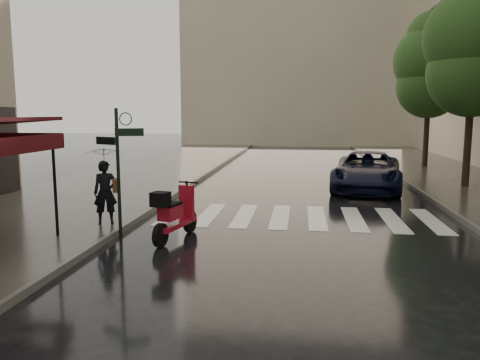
# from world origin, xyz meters

# --- Properties ---
(ground) EXTENTS (120.00, 120.00, 0.00)m
(ground) POSITION_xyz_m (0.00, 0.00, 0.00)
(ground) COLOR black
(ground) RESTS_ON ground
(sidewalk_near) EXTENTS (6.00, 60.00, 0.12)m
(sidewalk_near) POSITION_xyz_m (-4.50, 12.00, 0.06)
(sidewalk_near) COLOR #38332D
(sidewalk_near) RESTS_ON ground
(curb_near) EXTENTS (0.12, 60.00, 0.16)m
(curb_near) POSITION_xyz_m (-1.45, 12.00, 0.07)
(curb_near) COLOR #595651
(curb_near) RESTS_ON ground
(curb_far) EXTENTS (0.12, 60.00, 0.16)m
(curb_far) POSITION_xyz_m (7.45, 12.00, 0.07)
(curb_far) COLOR #595651
(curb_far) RESTS_ON ground
(crosswalk) EXTENTS (7.85, 3.20, 0.01)m
(crosswalk) POSITION_xyz_m (2.98, 6.00, 0.01)
(crosswalk) COLOR silver
(crosswalk) RESTS_ON ground
(signpost) EXTENTS (1.17, 0.29, 3.10)m
(signpost) POSITION_xyz_m (-1.19, 3.00, 1.83)
(signpost) COLOR black
(signpost) RESTS_ON ground
(backdrop_building) EXTENTS (22.00, 6.00, 20.00)m
(backdrop_building) POSITION_xyz_m (3.00, 38.00, 10.00)
(backdrop_building) COLOR tan
(backdrop_building) RESTS_ON ground
(tree_mid) EXTENTS (3.80, 3.80, 8.34)m
(tree_mid) POSITION_xyz_m (9.50, 12.00, 5.59)
(tree_mid) COLOR black
(tree_mid) RESTS_ON sidewalk_far
(tree_far) EXTENTS (3.80, 3.80, 8.16)m
(tree_far) POSITION_xyz_m (9.70, 19.00, 5.46)
(tree_far) COLOR black
(tree_far) RESTS_ON sidewalk_far
(pedestrian_with_umbrella) EXTENTS (1.31, 1.32, 2.45)m
(pedestrian_with_umbrella) POSITION_xyz_m (-2.00, 4.06, 1.75)
(pedestrian_with_umbrella) COLOR black
(pedestrian_with_umbrella) RESTS_ON sidewalk_near
(scooter) EXTENTS (0.80, 1.95, 1.30)m
(scooter) POSITION_xyz_m (0.08, 3.14, 0.61)
(scooter) COLOR black
(scooter) RESTS_ON ground
(parked_car) EXTENTS (3.34, 5.75, 1.51)m
(parked_car) POSITION_xyz_m (5.59, 11.22, 0.75)
(parked_car) COLOR black
(parked_car) RESTS_ON ground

